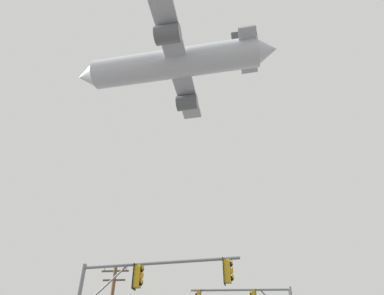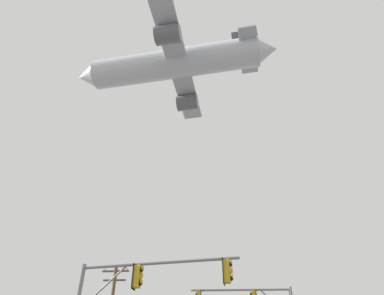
% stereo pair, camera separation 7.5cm
% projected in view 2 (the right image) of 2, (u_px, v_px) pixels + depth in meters
% --- Properties ---
extents(signal_pole_near, '(7.03, 1.22, 5.77)m').
position_uv_depth(signal_pole_near, '(135.00, 294.00, 14.01)').
color(signal_pole_near, slate).
rests_on(signal_pole_near, ground).
extents(airplane, '(24.86, 19.21, 6.77)m').
position_uv_depth(airplane, '(174.00, 64.00, 40.97)').
color(airplane, '#B7BCC6').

